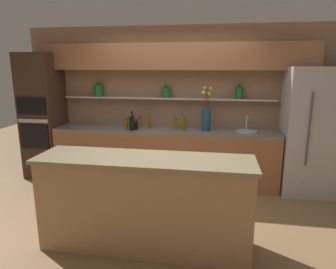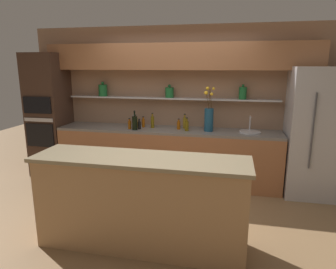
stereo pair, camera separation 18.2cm
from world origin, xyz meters
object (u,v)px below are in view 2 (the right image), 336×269
at_px(bottle_wine_1, 135,123).
at_px(bottle_spirit_8, 135,120).
at_px(bottle_oil_2, 136,123).
at_px(bottle_oil_5, 187,126).
at_px(sink_fixture, 250,131).
at_px(refrigerator, 317,133).
at_px(flower_vase, 209,118).
at_px(bottle_oil_4, 185,122).
at_px(bottle_sauce_9, 143,123).
at_px(oven_tower, 49,115).
at_px(bottle_sauce_0, 139,125).
at_px(bottle_oil_7, 152,122).
at_px(bottle_sauce_6, 179,125).
at_px(bottle_sauce_3, 130,124).

xyz_separation_m(bottle_wine_1, bottle_spirit_8, (-0.09, 0.27, -0.01)).
height_order(bottle_wine_1, bottle_oil_2, bottle_wine_1).
bearing_deg(bottle_oil_5, sink_fixture, 4.64).
xyz_separation_m(refrigerator, flower_vase, (-1.61, 0.02, 0.17)).
relative_size(bottle_wine_1, bottle_oil_4, 1.29).
distance_m(bottle_oil_4, bottle_sauce_9, 0.71).
xyz_separation_m(oven_tower, bottle_oil_4, (2.44, 0.12, -0.06)).
relative_size(bottle_sauce_0, bottle_sauce_9, 0.92).
bearing_deg(bottle_sauce_0, bottle_oil_7, 38.02).
xyz_separation_m(bottle_wine_1, bottle_oil_7, (0.24, 0.23, -0.01)).
distance_m(flower_vase, bottle_oil_5, 0.37).
bearing_deg(bottle_spirit_8, flower_vase, -5.12).
bearing_deg(bottle_oil_4, bottle_wine_1, -159.69).
relative_size(refrigerator, sink_fixture, 5.81).
bearing_deg(flower_vase, bottle_sauce_6, 174.99).
height_order(bottle_sauce_0, bottle_oil_4, bottle_oil_4).
xyz_separation_m(bottle_oil_2, bottle_sauce_9, (0.12, 0.06, -0.01)).
distance_m(bottle_oil_2, bottle_sauce_3, 0.14).
height_order(sink_fixture, bottle_oil_5, sink_fixture).
distance_m(bottle_wine_1, bottle_oil_5, 0.85).
bearing_deg(bottle_oil_4, sink_fixture, -5.66).
bearing_deg(bottle_oil_2, bottle_sauce_0, -46.79).
height_order(bottle_oil_4, bottle_sauce_9, bottle_oil_4).
distance_m(bottle_sauce_0, bottle_sauce_9, 0.16).
xyz_separation_m(bottle_sauce_3, bottle_oil_5, (0.95, 0.05, 0.01)).
height_order(bottle_spirit_8, bottle_sauce_9, bottle_spirit_8).
bearing_deg(refrigerator, bottle_oil_4, 175.68).
relative_size(refrigerator, bottle_spirit_8, 7.44).
bearing_deg(bottle_oil_4, refrigerator, -4.32).
bearing_deg(sink_fixture, oven_tower, -179.81).
height_order(refrigerator, bottle_sauce_6, refrigerator).
bearing_deg(bottle_sauce_6, bottle_sauce_9, 176.02).
relative_size(bottle_wine_1, bottle_spirit_8, 1.22).
height_order(bottle_oil_2, bottle_spirit_8, bottle_spirit_8).
bearing_deg(bottle_sauce_9, bottle_oil_4, 3.71).
distance_m(refrigerator, bottle_oil_5, 1.96).
distance_m(bottle_sauce_6, bottle_oil_7, 0.46).
height_order(bottle_sauce_0, bottle_spirit_8, bottle_spirit_8).
bearing_deg(bottle_sauce_0, flower_vase, 3.82).
relative_size(bottle_oil_7, bottle_spirit_8, 0.97).
height_order(bottle_wine_1, bottle_oil_5, bottle_wine_1).
relative_size(bottle_oil_2, bottle_oil_5, 1.01).
distance_m(bottle_wine_1, bottle_sauce_3, 0.13).
distance_m(bottle_oil_4, bottle_oil_7, 0.54).
relative_size(flower_vase, bottle_sauce_6, 3.97).
distance_m(sink_fixture, bottle_oil_7, 1.60).
relative_size(flower_vase, bottle_sauce_9, 3.77).
xyz_separation_m(oven_tower, bottle_oil_2, (1.62, 0.01, -0.07)).
relative_size(bottle_sauce_6, bottle_oil_7, 0.70).
distance_m(flower_vase, bottle_oil_2, 1.24).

